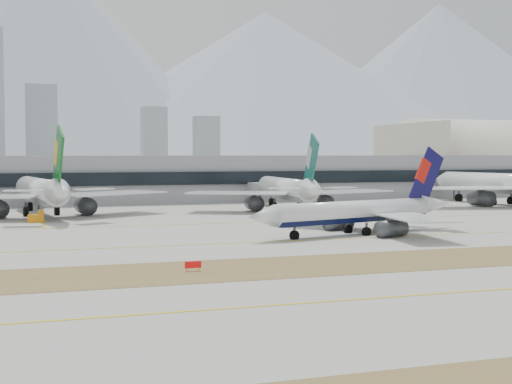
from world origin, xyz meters
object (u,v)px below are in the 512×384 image
object	(u,v)px
widebody_china_air	(505,185)
widebody_cathay	(288,190)
taxiing_airliner	(360,213)
widebody_eva	(42,192)
hangar	(499,190)
terminal	(149,178)

from	to	relation	value
widebody_china_air	widebody_cathay	bearing A→B (deg)	80.00
taxiing_airliner	widebody_eva	xyz separation A→B (m)	(-57.11, 60.63, 1.75)
taxiing_airliner	hangar	world-z (taller)	hangar
terminal	taxiing_airliner	bearing A→B (deg)	-79.27
widebody_cathay	widebody_china_air	world-z (taller)	widebody_china_air
widebody_eva	terminal	distance (m)	63.87
widebody_cathay	widebody_china_air	distance (m)	69.81
taxiing_airliner	hangar	size ratio (longest dim) A/B	0.55
taxiing_airliner	widebody_cathay	distance (m)	59.66
widebody_eva	terminal	bearing A→B (deg)	-41.89
taxiing_airliner	terminal	xyz separation A→B (m)	(-21.55, 113.67, 3.38)
widebody_china_air	hangar	bearing A→B (deg)	-45.10
widebody_eva	widebody_cathay	xyz separation A→B (m)	(64.65, -1.47, -0.35)
widebody_cathay	terminal	size ratio (longest dim) A/B	0.21
taxiing_airliner	terminal	bearing A→B (deg)	-95.04
widebody_cathay	widebody_eva	bearing A→B (deg)	93.20
widebody_eva	widebody_china_air	size ratio (longest dim) A/B	0.97
terminal	hangar	xyz separation A→B (m)	(154.56, 20.16, -7.37)
widebody_china_air	hangar	xyz separation A→B (m)	(55.67, 76.03, -5.94)
widebody_cathay	hangar	size ratio (longest dim) A/B	0.64
taxiing_airliner	hangar	distance (m)	188.73
taxiing_airliner	hangar	xyz separation A→B (m)	(133.01, 133.83, -3.99)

